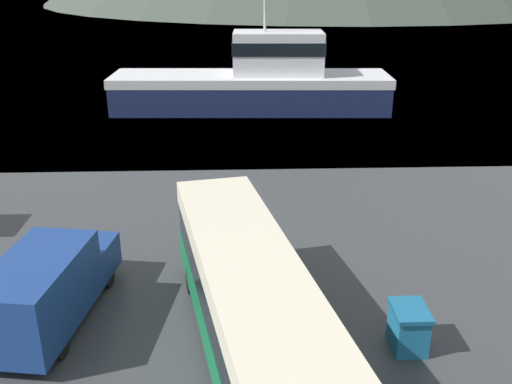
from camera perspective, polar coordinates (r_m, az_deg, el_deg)
The scene contains 6 objects.
water_surface at distance 150.21m, azimuth -1.96°, elevation 17.78°, with size 240.00×240.00×0.00m, color slate.
tour_bus at distance 15.79m, azimuth -0.45°, elevation -11.64°, with size 4.96×12.82×3.41m.
delivery_van at distance 19.04m, azimuth -20.01°, elevation -8.79°, with size 3.08×6.61×2.55m.
fishing_boat at distance 44.68m, azimuth 0.01°, elevation 10.99°, with size 21.40×6.14×12.07m.
storage_bin at distance 17.81m, azimuth 14.99°, elevation -12.95°, with size 1.02×1.36×1.34m.
small_boat at distance 54.69m, azimuth -2.66°, elevation 11.16°, with size 4.25×6.50×0.99m.
Camera 1 is at (-1.02, -5.96, 10.62)m, focal length 40.00 mm.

